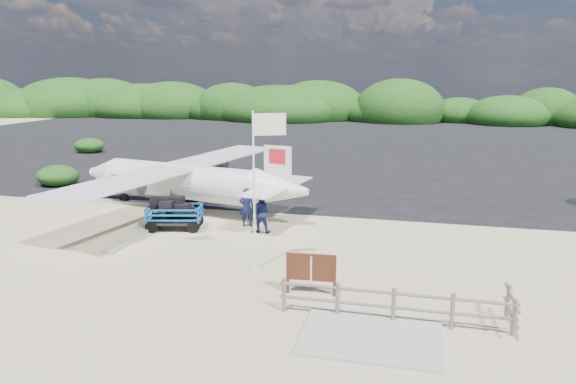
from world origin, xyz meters
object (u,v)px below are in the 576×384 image
crew_a (247,207)px  aircraft_large (576,165)px  baggage_cart (175,229)px  signboard (311,294)px  flagpole (255,269)px  crew_b (261,212)px

crew_a → aircraft_large: (18.73, 20.20, -0.86)m
baggage_cart → aircraft_large: bearing=31.8°
signboard → aircraft_large: size_ratio=0.11×
signboard → aircraft_large: 30.34m
signboard → aircraft_large: bearing=57.8°
signboard → aircraft_large: aircraft_large is taller
crew_a → aircraft_large: bearing=-148.8°
flagpole → crew_a: size_ratio=3.13×
flagpole → crew_b: 4.30m
signboard → crew_a: size_ratio=0.93×
baggage_cart → signboard: bearing=-49.9°
flagpole → crew_b: flagpole is taller
flagpole → aircraft_large: flagpole is taller
baggage_cart → crew_a: size_ratio=1.43×
flagpole → baggage_cart: bearing=142.1°
aircraft_large → crew_b: bearing=61.5°
aircraft_large → baggage_cart: bearing=56.7°
signboard → crew_b: size_ratio=0.92×
baggage_cart → signboard: 8.66m
crew_a → flagpole: bearing=94.9°
flagpole → crew_a: 5.18m
flagpole → crew_a: bearing=110.9°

